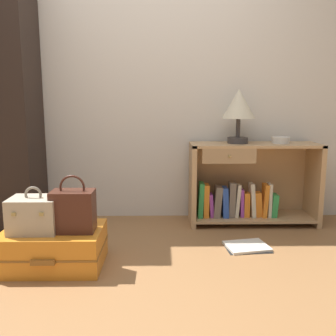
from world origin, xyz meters
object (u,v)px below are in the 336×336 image
at_px(train_case, 34,214).
at_px(handbag, 73,210).
at_px(suitcase_large, 54,247).
at_px(open_book_on_floor, 247,246).
at_px(table_lamp, 239,107).
at_px(bowl, 281,140).
at_px(bookshelf, 247,186).

relative_size(train_case, handbag, 0.82).
height_order(suitcase_large, train_case, train_case).
relative_size(suitcase_large, handbag, 1.76).
xyz_separation_m(train_case, open_book_on_floor, (1.40, 0.32, -0.34)).
height_order(table_lamp, suitcase_large, table_lamp).
relative_size(bowl, open_book_on_floor, 0.45).
bearing_deg(bowl, suitcase_large, -153.08).
bearing_deg(bowl, handbag, -150.00).
relative_size(table_lamp, open_book_on_floor, 1.35).
bearing_deg(open_book_on_floor, table_lamp, 87.39).
bearing_deg(handbag, bowl, 30.00).
bearing_deg(bookshelf, suitcase_large, -148.81).
bearing_deg(train_case, bowl, 26.67).
bearing_deg(suitcase_large, bowl, 26.92).
distance_m(suitcase_large, train_case, 0.25).
xyz_separation_m(bookshelf, open_book_on_floor, (-0.12, -0.58, -0.32)).
distance_m(suitcase_large, handbag, 0.29).
bearing_deg(bowl, train_case, -153.33).
relative_size(bowl, handbag, 0.42).
bearing_deg(suitcase_large, train_case, -157.85).
relative_size(table_lamp, handbag, 1.26).
height_order(train_case, handbag, handbag).
height_order(bowl, open_book_on_floor, bowl).
distance_m(table_lamp, open_book_on_floor, 1.15).
distance_m(table_lamp, train_case, 1.81).
bearing_deg(suitcase_large, table_lamp, 33.20).
relative_size(train_case, open_book_on_floor, 0.88).
distance_m(bookshelf, bowl, 0.47).
distance_m(bookshelf, handbag, 1.56).
bearing_deg(handbag, bookshelf, 34.99).
bearing_deg(bookshelf, train_case, -149.35).
relative_size(table_lamp, train_case, 1.54).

